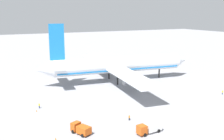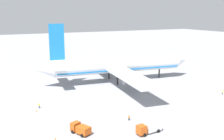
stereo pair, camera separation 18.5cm
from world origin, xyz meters
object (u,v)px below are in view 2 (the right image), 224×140
ground_worker_2 (39,106)px  traffic_cone_1 (55,139)px  ground_worker_1 (222,92)px  airliner (117,65)px  service_truck_3 (149,128)px  service_truck_0 (80,129)px  traffic_cone_0 (36,111)px  ground_worker_0 (129,118)px

ground_worker_2 → traffic_cone_1: bearing=-92.5°
ground_worker_1 → traffic_cone_1: size_ratio=2.99×
airliner → service_truck_3: airliner is taller
service_truck_0 → ground_worker_1: (58.56, 7.79, -0.53)m
airliner → ground_worker_2: 43.13m
ground_worker_2 → traffic_cone_0: size_ratio=3.19×
service_truck_0 → traffic_cone_0: size_ratio=10.60×
airliner → ground_worker_1: bearing=-53.2°
ground_worker_0 → ground_worker_1: size_ratio=0.99×
service_truck_3 → traffic_cone_0: bearing=128.5°
ground_worker_1 → ground_worker_2: 65.89m
ground_worker_1 → traffic_cone_0: ground_worker_1 is taller
service_truck_3 → ground_worker_2: 37.17m
traffic_cone_0 → traffic_cone_1: 21.10m
ground_worker_0 → ground_worker_1: (43.38, 5.78, 0.01)m
traffic_cone_1 → ground_worker_0: bearing=6.2°
service_truck_0 → traffic_cone_0: service_truck_0 is taller
ground_worker_0 → traffic_cone_1: (-21.70, -2.34, -0.54)m
service_truck_3 → traffic_cone_1: (-22.08, 7.04, -1.16)m
ground_worker_1 → ground_worker_0: bearing=-172.4°
service_truck_0 → service_truck_3: service_truck_3 is taller
ground_worker_1 → traffic_cone_0: bearing=168.8°
service_truck_3 → traffic_cone_1: 23.20m
service_truck_0 → traffic_cone_1: bearing=-177.1°
ground_worker_0 → ground_worker_2: (-20.67, 21.25, 0.08)m
service_truck_0 → ground_worker_0: size_ratio=3.60×
service_truck_3 → ground_worker_0: size_ratio=4.32×
service_truck_0 → ground_worker_1: size_ratio=3.55×
airliner → traffic_cone_1: (-38.95, -43.09, -7.14)m
service_truck_3 → ground_worker_0: service_truck_3 is taller
traffic_cone_0 → traffic_cone_1: same height
airliner → ground_worker_2: (-37.92, -19.50, -6.52)m
service_truck_0 → traffic_cone_1: service_truck_0 is taller
service_truck_3 → ground_worker_2: bearing=124.5°
traffic_cone_0 → service_truck_0: bearing=-71.8°
airliner → traffic_cone_1: size_ratio=136.21×
airliner → traffic_cone_0: airliner is taller
ground_worker_0 → ground_worker_1: bearing=7.6°
service_truck_3 → traffic_cone_1: size_ratio=12.73×
traffic_cone_1 → ground_worker_1: bearing=7.1°
service_truck_3 → traffic_cone_1: service_truck_3 is taller
ground_worker_1 → traffic_cone_0: size_ratio=2.99×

